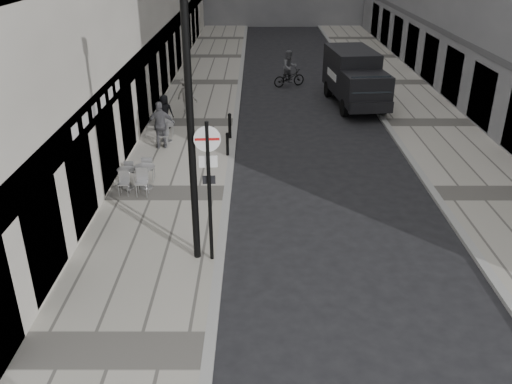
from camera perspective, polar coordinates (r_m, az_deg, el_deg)
sidewalk at (r=25.54m, az=-6.72°, el=7.19°), size 4.00×60.00×0.12m
far_sidewalk at (r=26.60m, az=17.72°, el=6.89°), size 4.00×60.00×0.12m
sign_post at (r=13.52m, az=-5.01°, el=1.84°), size 0.66×0.11×3.83m
lamppost at (r=13.14m, az=-6.98°, el=8.15°), size 0.32×0.32×7.15m
bollard_near at (r=21.27m, az=-3.03°, el=4.99°), size 0.12×0.12×0.87m
bollard_far at (r=23.15m, az=-2.78°, el=6.90°), size 0.14×0.14×1.02m
panel_van at (r=28.65m, az=10.32°, el=11.99°), size 2.70×5.91×2.70m
cyclist at (r=32.06m, az=3.52°, el=12.44°), size 2.03×1.39×2.07m
pedestrian_a at (r=22.20m, az=-10.00°, el=6.96°), size 1.20×0.68×1.92m
pedestrian_b at (r=26.83m, az=-7.30°, el=10.12°), size 1.29×1.10×1.74m
pedestrian_c at (r=24.62m, az=-9.59°, el=8.32°), size 0.79×0.56×1.52m
cafe_table_near at (r=18.93m, az=-13.41°, el=1.57°), size 0.64×1.43×0.82m
cafe_table_mid at (r=23.05m, az=-9.47°, el=6.48°), size 0.77×1.74×0.99m
cafe_table_far at (r=18.79m, az=-11.59°, el=1.76°), size 0.72×1.62×0.92m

